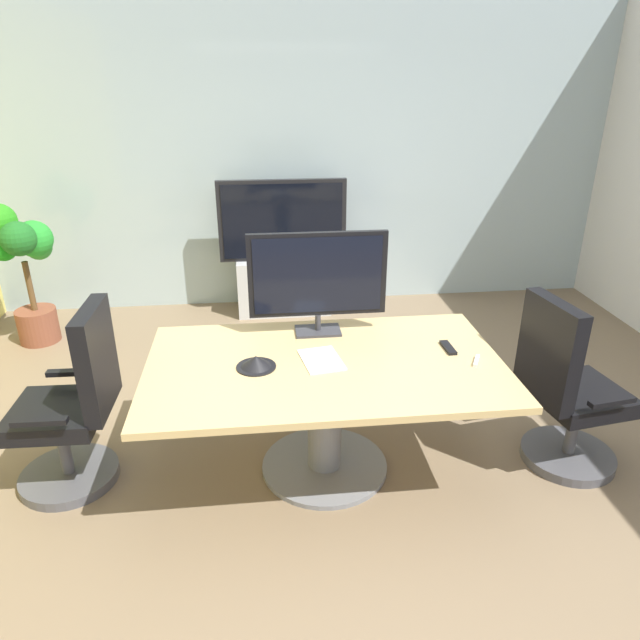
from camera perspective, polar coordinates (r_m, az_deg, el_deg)
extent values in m
plane|color=#7A664C|center=(3.61, 2.49, -14.63)|extent=(7.11, 7.11, 0.00)
cube|color=#9EB2B7|center=(5.74, -1.77, 16.27)|extent=(6.11, 0.10, 2.99)
cube|color=tan|center=(3.24, 0.50, -4.53)|extent=(2.00, 1.17, 0.04)
cylinder|color=slate|center=(3.43, 0.47, -9.89)|extent=(0.20, 0.20, 0.69)
cylinder|color=slate|center=(3.62, 0.46, -14.22)|extent=(0.76, 0.76, 0.03)
cylinder|color=#4C4C51|center=(3.82, -23.57, -13.96)|extent=(0.56, 0.56, 0.06)
cylinder|color=#4C4C51|center=(3.70, -24.10, -11.36)|extent=(0.07, 0.07, 0.36)
cube|color=black|center=(3.59, -24.69, -8.46)|extent=(0.49, 0.49, 0.10)
cube|color=black|center=(3.35, -21.29, -3.71)|extent=(0.10, 0.46, 0.60)
cube|color=black|center=(3.74, -23.50, -4.80)|extent=(0.28, 0.06, 0.03)
cube|color=black|center=(3.31, -26.09, -9.05)|extent=(0.28, 0.06, 0.03)
cylinder|color=#4C4C51|center=(3.98, 23.33, -12.22)|extent=(0.56, 0.56, 0.06)
cylinder|color=#4C4C51|center=(3.87, 23.83, -9.68)|extent=(0.07, 0.07, 0.36)
cube|color=black|center=(3.76, 24.38, -6.87)|extent=(0.55, 0.55, 0.10)
cube|color=black|center=(3.46, 21.79, -2.92)|extent=(0.16, 0.46, 0.60)
cube|color=black|center=(3.53, 27.01, -7.22)|extent=(0.28, 0.09, 0.03)
cube|color=black|center=(3.87, 22.13, -3.57)|extent=(0.28, 0.09, 0.03)
cube|color=#333338|center=(3.59, -0.21, -1.07)|extent=(0.28, 0.18, 0.02)
cylinder|color=#333338|center=(3.56, -0.21, -0.22)|extent=(0.04, 0.04, 0.10)
cube|color=black|center=(3.46, -0.24, 4.55)|extent=(0.84, 0.04, 0.52)
cube|color=black|center=(3.44, -0.20, 4.44)|extent=(0.77, 0.01, 0.47)
cube|color=#B7BABC|center=(5.68, -3.59, 3.46)|extent=(0.90, 0.36, 0.55)
cube|color=black|center=(5.47, -3.75, 9.83)|extent=(1.20, 0.06, 0.76)
cube|color=black|center=(5.43, -3.73, 9.75)|extent=(1.12, 0.01, 0.69)
cylinder|color=brown|center=(5.67, -26.19, -0.47)|extent=(0.34, 0.34, 0.30)
cylinder|color=brown|center=(5.54, -26.87, 3.02)|extent=(0.05, 0.05, 0.44)
sphere|color=#25912B|center=(5.40, -26.53, 7.22)|extent=(0.31, 0.31, 0.31)
sphere|color=#328E34|center=(5.50, -26.16, 6.53)|extent=(0.22, 0.22, 0.22)
sphere|color=#2A5D1F|center=(5.64, -28.76, 7.70)|extent=(0.25, 0.25, 0.25)
sphere|color=#178516|center=(5.36, -28.96, 6.31)|extent=(0.22, 0.22, 0.22)
sphere|color=#1C6120|center=(5.26, -27.78, 7.15)|extent=(0.28, 0.28, 0.28)
cone|color=black|center=(3.18, -6.37, -4.14)|extent=(0.19, 0.19, 0.07)
cylinder|color=black|center=(3.19, -6.35, -4.63)|extent=(0.22, 0.22, 0.01)
cube|color=black|center=(3.46, 12.60, -2.69)|extent=(0.06, 0.17, 0.02)
cube|color=silver|center=(3.34, 15.27, -3.92)|extent=(0.08, 0.12, 0.02)
cube|color=white|center=(3.25, 0.13, -3.96)|extent=(0.26, 0.33, 0.01)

